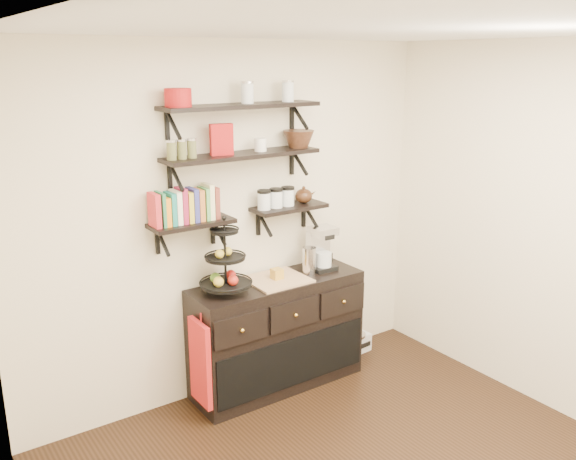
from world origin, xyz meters
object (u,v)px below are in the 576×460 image
Objects in this scene: sideboard at (277,333)px; fruit_stand at (226,268)px; radio at (354,343)px; coffee_maker at (321,249)px.

fruit_stand reaches higher than sideboard.
sideboard is at bearing -0.56° from fruit_stand.
fruit_stand is at bearing 178.42° from radio.
coffee_maker is 1.08m from radio.
radio is at bearing 4.92° from sideboard.
sideboard is 4.45× the size of radio.
sideboard is 2.51× the size of fruit_stand.
sideboard is 0.76m from coffee_maker.
sideboard is at bearing -179.74° from radio.
coffee_maker is 1.15× the size of radio.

